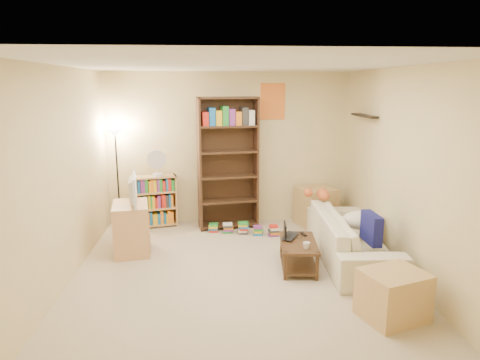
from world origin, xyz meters
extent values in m
plane|color=#C0B190|center=(0.00, 0.00, 0.00)|extent=(4.50, 4.50, 0.00)
cube|color=beige|center=(0.00, 2.25, 1.25)|extent=(4.00, 0.04, 2.50)
cube|color=beige|center=(0.00, -2.25, 1.25)|extent=(4.00, 0.04, 2.50)
cube|color=beige|center=(-2.00, 0.00, 1.25)|extent=(0.04, 4.50, 2.50)
cube|color=beige|center=(2.00, 0.00, 1.25)|extent=(0.04, 4.50, 2.50)
cube|color=silver|center=(0.00, 0.00, 2.50)|extent=(4.00, 4.50, 0.04)
cube|color=red|center=(0.72, 2.24, 2.02)|extent=(0.40, 0.02, 0.58)
cube|color=black|center=(1.92, 1.30, 1.85)|extent=(0.12, 0.80, 0.03)
imported|color=beige|center=(1.55, 0.48, 0.31)|extent=(2.18, 1.03, 0.61)
cube|color=navy|center=(1.63, 0.02, 0.58)|extent=(0.14, 0.41, 0.36)
ellipsoid|color=silver|center=(1.70, 0.52, 0.52)|extent=(0.56, 0.40, 0.24)
ellipsoid|color=#D15E2C|center=(1.36, 1.29, 0.69)|extent=(0.39, 0.19, 0.16)
sphere|color=#D15E2C|center=(1.14, 1.31, 0.71)|extent=(0.13, 0.13, 0.13)
cube|color=#402A18|center=(0.79, 0.23, 0.34)|extent=(0.52, 0.84, 0.04)
cube|color=#402A18|center=(0.79, 0.23, 0.07)|extent=(0.50, 0.79, 0.03)
cube|color=#402A18|center=(0.56, -0.09, 0.18)|extent=(0.04, 0.04, 0.35)
cube|color=#402A18|center=(0.94, -0.13, 0.18)|extent=(0.04, 0.04, 0.35)
cube|color=#402A18|center=(0.63, 0.60, 0.18)|extent=(0.04, 0.04, 0.35)
cube|color=#402A18|center=(1.01, 0.56, 0.18)|extent=(0.04, 0.04, 0.35)
imported|color=black|center=(0.75, 0.37, 0.37)|extent=(0.55, 0.53, 0.03)
cube|color=white|center=(0.63, 0.38, 0.46)|extent=(0.04, 0.26, 0.18)
imported|color=white|center=(0.83, -0.01, 0.39)|extent=(0.15, 0.15, 0.08)
cube|color=black|center=(0.90, 0.49, 0.36)|extent=(0.07, 0.15, 0.02)
cube|color=tan|center=(-1.41, 0.93, 0.35)|extent=(0.56, 0.72, 0.70)
imported|color=black|center=(-1.41, 0.93, 0.90)|extent=(0.72, 0.31, 0.40)
cube|color=#3E2318|center=(-0.03, 1.92, 1.05)|extent=(0.98, 0.45, 2.11)
cube|color=tan|center=(-1.21, 2.05, 0.42)|extent=(0.71, 0.42, 0.85)
cylinder|color=silver|center=(-1.16, 2.03, 0.87)|extent=(0.17, 0.17, 0.04)
cylinder|color=silver|center=(-1.16, 2.03, 0.97)|extent=(0.02, 0.02, 0.17)
cylinder|color=silver|center=(-1.16, 2.00, 1.13)|extent=(0.30, 0.06, 0.30)
cylinder|color=black|center=(-1.80, 2.05, 0.01)|extent=(0.24, 0.24, 0.03)
cylinder|color=black|center=(-1.80, 2.05, 0.76)|extent=(0.03, 0.03, 1.52)
cone|color=#FBE5C3|center=(-1.80, 2.05, 1.55)|extent=(0.27, 0.27, 0.12)
cube|color=tan|center=(1.43, 1.93, 0.32)|extent=(0.70, 0.70, 0.63)
cube|color=tan|center=(1.48, -1.01, 0.25)|extent=(0.72, 0.65, 0.49)
cube|color=red|center=(-0.28, 1.69, 0.07)|extent=(0.16, 0.12, 0.13)
cube|color=#1966B2|center=(-0.05, 1.63, 0.08)|extent=(0.16, 0.12, 0.16)
cube|color=gold|center=(0.19, 1.56, 0.10)|extent=(0.16, 0.12, 0.19)
cube|color=#268C33|center=(0.42, 1.49, 0.07)|extent=(0.16, 0.12, 0.15)
cube|color=#7F338C|center=(0.65, 1.43, 0.09)|extent=(0.16, 0.12, 0.18)
camera|label=1|loc=(-0.31, -4.78, 2.28)|focal=32.00mm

